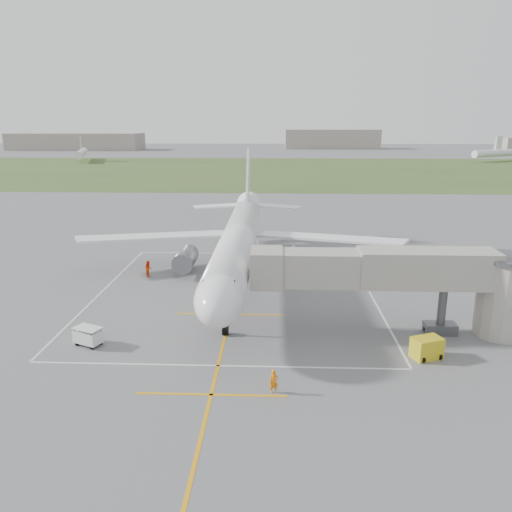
{
  "coord_description": "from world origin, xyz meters",
  "views": [
    {
      "loc": [
        4.08,
        -52.89,
        17.27
      ],
      "look_at": [
        2.15,
        -4.0,
        4.0
      ],
      "focal_mm": 35.0,
      "sensor_mm": 36.0,
      "label": 1
    }
  ],
  "objects_px": {
    "airliner": "(238,241)",
    "gpu_unit": "(427,348)",
    "ramp_worker_wing": "(148,268)",
    "baggage_cart": "(88,336)",
    "jet_bridge": "(417,279)",
    "ramp_worker_nose": "(274,382)"
  },
  "relations": [
    {
      "from": "airliner",
      "to": "gpu_unit",
      "type": "xyz_separation_m",
      "value": [
        15.56,
        -18.85,
        -3.6
      ]
    },
    {
      "from": "ramp_worker_wing",
      "to": "gpu_unit",
      "type": "bearing_deg",
      "value": -163.95
    },
    {
      "from": "airliner",
      "to": "baggage_cart",
      "type": "xyz_separation_m",
      "value": [
        -10.68,
        -17.68,
        -3.62
      ]
    },
    {
      "from": "airliner",
      "to": "ramp_worker_wing",
      "type": "height_order",
      "value": "airliner"
    },
    {
      "from": "gpu_unit",
      "to": "airliner",
      "type": "bearing_deg",
      "value": 107.9
    },
    {
      "from": "airliner",
      "to": "jet_bridge",
      "type": "xyz_separation_m",
      "value": [
        15.72,
        -14.25,
        0.35
      ]
    },
    {
      "from": "airliner",
      "to": "ramp_worker_nose",
      "type": "bearing_deg",
      "value": -80.45
    },
    {
      "from": "ramp_worker_wing",
      "to": "jet_bridge",
      "type": "bearing_deg",
      "value": -156.72
    },
    {
      "from": "airliner",
      "to": "ramp_worker_nose",
      "type": "height_order",
      "value": "airliner"
    },
    {
      "from": "gpu_unit",
      "to": "ramp_worker_nose",
      "type": "relative_size",
      "value": 1.57
    },
    {
      "from": "gpu_unit",
      "to": "ramp_worker_wing",
      "type": "relative_size",
      "value": 1.33
    },
    {
      "from": "airliner",
      "to": "ramp_worker_wing",
      "type": "relative_size",
      "value": 24.78
    },
    {
      "from": "jet_bridge",
      "to": "gpu_unit",
      "type": "relative_size",
      "value": 9.3
    },
    {
      "from": "airliner",
      "to": "gpu_unit",
      "type": "distance_m",
      "value": 24.71
    },
    {
      "from": "gpu_unit",
      "to": "jet_bridge",
      "type": "bearing_deg",
      "value": 66.36
    },
    {
      "from": "ramp_worker_nose",
      "to": "ramp_worker_wing",
      "type": "xyz_separation_m",
      "value": [
        -14.51,
        24.89,
        0.14
      ]
    },
    {
      "from": "airliner",
      "to": "baggage_cart",
      "type": "height_order",
      "value": "airliner"
    },
    {
      "from": "baggage_cart",
      "to": "ramp_worker_wing",
      "type": "xyz_separation_m",
      "value": [
        0.27,
        18.26,
        0.18
      ]
    },
    {
      "from": "jet_bridge",
      "to": "ramp_worker_wing",
      "type": "height_order",
      "value": "jet_bridge"
    },
    {
      "from": "gpu_unit",
      "to": "baggage_cart",
      "type": "distance_m",
      "value": 26.27
    },
    {
      "from": "ramp_worker_nose",
      "to": "baggage_cart",
      "type": "bearing_deg",
      "value": 144.54
    },
    {
      "from": "baggage_cart",
      "to": "ramp_worker_nose",
      "type": "relative_size",
      "value": 1.56
    }
  ]
}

